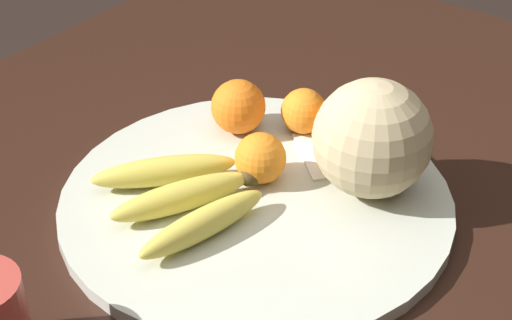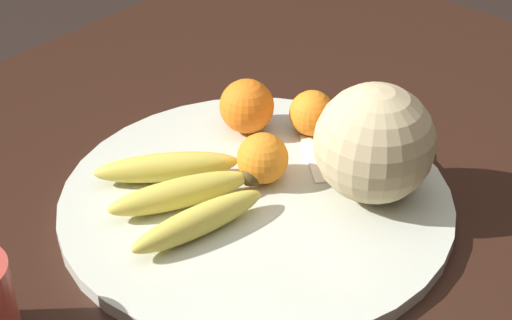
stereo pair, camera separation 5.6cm
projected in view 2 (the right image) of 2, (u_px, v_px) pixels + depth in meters
kitchen_table at (214, 281)px, 1.00m from camera, size 1.34×0.96×0.74m
fruit_bowl at (256, 202)px, 0.95m from camera, size 0.44×0.44×0.02m
melon at (374, 143)px, 0.92m from camera, size 0.13×0.13×0.13m
banana_bunch at (183, 191)px, 0.93m from camera, size 0.20×0.19×0.03m
orange_front_left at (312, 113)px, 1.04m from camera, size 0.06×0.06×0.06m
orange_front_right at (263, 158)px, 0.96m from camera, size 0.06×0.06×0.06m
orange_mid_center at (247, 106)px, 1.04m from camera, size 0.07×0.07×0.07m
orange_back_left at (349, 127)px, 1.01m from camera, size 0.06×0.06×0.06m
produce_tag at (321, 158)px, 1.01m from camera, size 0.09×0.10×0.00m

